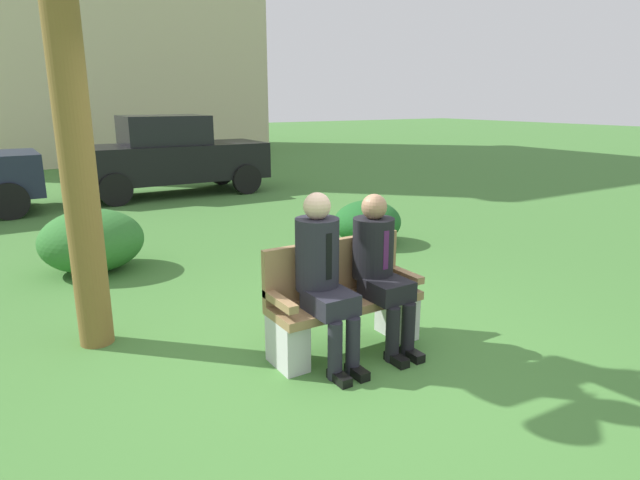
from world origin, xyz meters
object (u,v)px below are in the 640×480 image
object	(u,v)px
seated_man_left	(323,271)
shrub_near_bench	(367,222)
parked_car_far	(171,156)
park_bench	(343,303)
seated_man_right	(380,264)
shrub_mid_lawn	(92,241)

from	to	relation	value
seated_man_left	shrub_near_bench	distance (m)	3.67
seated_man_left	parked_car_far	bearing A→B (deg)	80.82
park_bench	seated_man_right	bearing A→B (deg)	-23.17
park_bench	shrub_near_bench	size ratio (longest dim) A/B	1.30
seated_man_left	shrub_near_bench	bearing A→B (deg)	47.80
seated_man_right	shrub_mid_lawn	world-z (taller)	seated_man_right
seated_man_right	parked_car_far	xyz separation A→B (m)	(0.79, 8.24, 0.12)
shrub_near_bench	shrub_mid_lawn	distance (m)	3.64
seated_man_right	parked_car_far	distance (m)	8.28
seated_man_right	shrub_near_bench	xyz separation A→B (m)	(1.91, 2.71, -0.41)
seated_man_left	parked_car_far	size ratio (longest dim) A/B	0.34
park_bench	seated_man_right	xyz separation A→B (m)	(0.28, -0.12, 0.32)
park_bench	shrub_near_bench	bearing A→B (deg)	49.79
seated_man_left	shrub_mid_lawn	distance (m)	3.61
shrub_mid_lawn	parked_car_far	world-z (taller)	parked_car_far
seated_man_right	parked_car_far	world-z (taller)	parked_car_far
park_bench	shrub_near_bench	world-z (taller)	park_bench
seated_man_right	parked_car_far	bearing A→B (deg)	84.52
seated_man_left	park_bench	bearing A→B (deg)	23.38
seated_man_right	shrub_mid_lawn	size ratio (longest dim) A/B	1.06
shrub_near_bench	shrub_mid_lawn	xyz separation A→B (m)	(-3.57, 0.71, 0.07)
seated_man_left	seated_man_right	distance (m)	0.54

